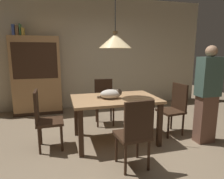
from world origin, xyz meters
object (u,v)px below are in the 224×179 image
at_px(chair_left_side, 44,117).
at_px(pendant_lamp, 115,41).
at_px(person_standing, 207,95).
at_px(chair_right_side, 174,107).
at_px(book_green_slim, 20,30).
at_px(hutch_bookcase, 37,77).
at_px(cat_sleeping, 111,94).
at_px(book_yellow_short, 23,32).
at_px(book_blue_wide, 14,30).
at_px(book_brown_thick, 18,31).
at_px(dining_table, 115,104).
at_px(chair_far_back, 104,99).
at_px(chair_near_front, 135,132).

xyz_separation_m(chair_left_side, pendant_lamp, (1.13, 0.00, 1.15)).
bearing_deg(chair_left_side, person_standing, -9.59).
relative_size(chair_right_side, book_green_slim, 3.58).
bearing_deg(book_green_slim, hutch_bookcase, -0.30).
xyz_separation_m(cat_sleeping, book_yellow_short, (-1.55, 2.01, 1.11)).
distance_m(book_yellow_short, person_standing, 4.05).
xyz_separation_m(pendant_lamp, book_blue_wide, (-1.81, 1.96, 0.31)).
distance_m(cat_sleeping, person_standing, 1.56).
relative_size(chair_left_side, pendant_lamp, 0.72).
distance_m(chair_left_side, book_brown_thick, 2.52).
bearing_deg(dining_table, book_brown_thick, 131.52).
height_order(book_green_slim, book_yellow_short, book_green_slim).
bearing_deg(dining_table, book_yellow_short, 129.64).
bearing_deg(cat_sleeping, chair_far_back, 84.55).
relative_size(dining_table, hutch_bookcase, 0.76).
bearing_deg(chair_near_front, hutch_bookcase, 116.19).
height_order(chair_left_side, pendant_lamp, pendant_lamp).
xyz_separation_m(chair_near_front, pendant_lamp, (-0.01, 0.88, 1.15)).
height_order(book_brown_thick, person_standing, book_brown_thick).
xyz_separation_m(chair_far_back, chair_near_front, (-0.00, -1.76, 0.00)).
distance_m(dining_table, book_blue_wide, 2.98).
bearing_deg(chair_near_front, dining_table, 90.37).
bearing_deg(book_yellow_short, cat_sleeping, -52.39).
distance_m(book_brown_thick, book_yellow_short, 0.11).
relative_size(chair_right_side, pendant_lamp, 0.72).
bearing_deg(chair_far_back, book_green_slim, 147.22).
relative_size(hutch_bookcase, book_blue_wide, 7.71).
bearing_deg(book_blue_wide, chair_far_back, -30.79).
xyz_separation_m(chair_right_side, hutch_bookcase, (-2.52, 1.95, 0.38)).
bearing_deg(book_yellow_short, pendant_lamp, -50.36).
bearing_deg(person_standing, book_blue_wide, 143.54).
bearing_deg(chair_near_front, person_standing, 17.28).
height_order(hutch_bookcase, book_brown_thick, book_brown_thick).
bearing_deg(book_yellow_short, chair_right_side, -35.35).
bearing_deg(chair_near_front, chair_right_side, 38.34).
bearing_deg(chair_far_back, book_brown_thick, 148.14).
height_order(chair_far_back, cat_sleeping, chair_far_back).
height_order(chair_near_front, person_standing, person_standing).
relative_size(pendant_lamp, hutch_bookcase, 0.70).
height_order(dining_table, chair_right_side, chair_right_side).
bearing_deg(cat_sleeping, book_yellow_short, 127.61).
distance_m(cat_sleeping, book_blue_wide, 2.89).
relative_size(cat_sleeping, person_standing, 0.25).
bearing_deg(book_green_slim, book_blue_wide, 180.00).
bearing_deg(book_yellow_short, dining_table, -50.36).
bearing_deg(pendant_lamp, person_standing, -16.88).
bearing_deg(pendant_lamp, chair_left_side, -179.90).
bearing_deg(pendant_lamp, book_brown_thick, 131.52).
bearing_deg(person_standing, book_brown_thick, 142.90).
height_order(chair_right_side, book_blue_wide, book_blue_wide).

